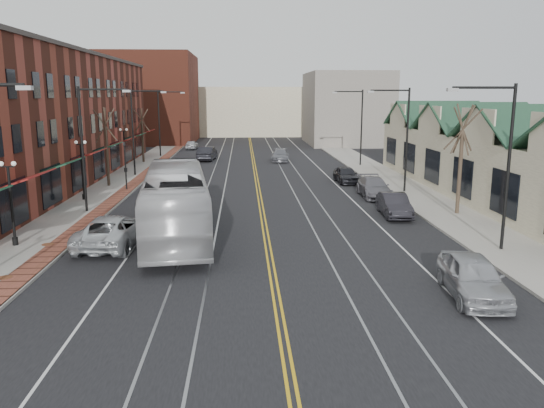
{
  "coord_description": "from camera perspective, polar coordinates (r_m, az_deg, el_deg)",
  "views": [
    {
      "loc": [
        -1.22,
        -18.56,
        7.63
      ],
      "look_at": [
        0.27,
        8.61,
        2.0
      ],
      "focal_mm": 35.0,
      "sensor_mm": 36.0,
      "label": 1
    }
  ],
  "objects": [
    {
      "name": "tree_left_far",
      "position": [
        61.76,
        -13.78,
        7.31
      ],
      "size": [
        1.66,
        1.28,
        6.02
      ],
      "color": "#382B21",
      "rests_on": "sidewalk_left"
    },
    {
      "name": "streetlight_l_1",
      "position": [
        36.03,
        -19.11,
        6.9
      ],
      "size": [
        3.33,
        0.25,
        8.0
      ],
      "color": "black",
      "rests_on": "sidewalk_left"
    },
    {
      "name": "parked_car_d",
      "position": [
        47.12,
        7.96,
        3.14
      ],
      "size": [
        1.85,
        4.3,
        1.45
      ],
      "primitive_type": "imported",
      "rotation": [
        0.0,
        0.0,
        0.03
      ],
      "color": "black",
      "rests_on": "ground"
    },
    {
      "name": "backdrop_right",
      "position": [
        85.15,
        7.96,
        10.14
      ],
      "size": [
        12.0,
        16.0,
        11.0
      ],
      "primitive_type": "cube",
      "color": "slate",
      "rests_on": "ground"
    },
    {
      "name": "backdrop_mid",
      "position": [
        103.62,
        -2.51,
        9.94
      ],
      "size": [
        22.0,
        14.0,
        9.0
      ],
      "primitive_type": "cube",
      "color": "#B4AA8A",
      "rests_on": "ground"
    },
    {
      "name": "backdrop_left",
      "position": [
        89.79,
        -12.87,
        11.0
      ],
      "size": [
        14.0,
        18.0,
        14.0
      ],
      "primitive_type": "cube",
      "color": "maroon",
      "rests_on": "ground"
    },
    {
      "name": "parked_car_b",
      "position": [
        34.66,
        13.0,
        -0.1
      ],
      "size": [
        1.8,
        4.52,
        1.46
      ],
      "primitive_type": "imported",
      "rotation": [
        0.0,
        0.0,
        -0.06
      ],
      "color": "black",
      "rests_on": "ground"
    },
    {
      "name": "sidewalk_right",
      "position": [
        41.46,
        15.5,
        0.76
      ],
      "size": [
        4.0,
        120.0,
        0.15
      ],
      "primitive_type": "cube",
      "color": "gray",
      "rests_on": "ground"
    },
    {
      "name": "building_right",
      "position": [
        43.42,
        23.21,
        3.69
      ],
      "size": [
        8.0,
        36.0,
        4.6
      ],
      "primitive_type": "cube",
      "color": "#B4AA8A",
      "rests_on": "ground"
    },
    {
      "name": "distant_car_far",
      "position": [
        76.58,
        -8.65,
        6.32
      ],
      "size": [
        1.72,
        3.89,
        1.3
      ],
      "primitive_type": "imported",
      "rotation": [
        0.0,
        0.0,
        3.09
      ],
      "color": "#AAACB1",
      "rests_on": "ground"
    },
    {
      "name": "streetlight_l_2",
      "position": [
        51.57,
        -14.29,
        8.43
      ],
      "size": [
        3.33,
        0.25,
        8.0
      ],
      "color": "black",
      "rests_on": "sidewalk_left"
    },
    {
      "name": "lamppost_l_2",
      "position": [
        40.63,
        -19.71,
        3.32
      ],
      "size": [
        0.84,
        0.28,
        4.27
      ],
      "color": "black",
      "rests_on": "sidewalk_left"
    },
    {
      "name": "tree_right_mid",
      "position": [
        35.55,
        19.65,
        4.74
      ],
      "size": [
        1.9,
        1.46,
        6.93
      ],
      "color": "#382B21",
      "rests_on": "sidewalk_right"
    },
    {
      "name": "distant_car_right",
      "position": [
        62.07,
        0.89,
        5.27
      ],
      "size": [
        2.4,
        4.96,
        1.39
      ],
      "primitive_type": "imported",
      "rotation": [
        0.0,
        0.0,
        -0.1
      ],
      "color": "slate",
      "rests_on": "ground"
    },
    {
      "name": "traffic_signal",
      "position": [
        43.9,
        -15.51,
        4.35
      ],
      "size": [
        0.18,
        0.15,
        3.8
      ],
      "color": "black",
      "rests_on": "sidewalk_left"
    },
    {
      "name": "distant_car_left",
      "position": [
        63.24,
        -7.0,
        5.42
      ],
      "size": [
        2.25,
        5.16,
        1.65
      ],
      "primitive_type": "imported",
      "rotation": [
        0.0,
        0.0,
        3.04
      ],
      "color": "black",
      "rests_on": "ground"
    },
    {
      "name": "lamppost_l_3",
      "position": [
        54.1,
        -15.57,
        5.5
      ],
      "size": [
        0.84,
        0.28,
        4.27
      ],
      "color": "black",
      "rests_on": "sidewalk_left"
    },
    {
      "name": "parked_car_a",
      "position": [
        21.8,
        20.79,
        -7.33
      ],
      "size": [
        2.46,
        4.96,
        1.63
      ],
      "primitive_type": "imported",
      "rotation": [
        0.0,
        0.0,
        -0.12
      ],
      "color": "#A4A6AC",
      "rests_on": "ground"
    },
    {
      "name": "manhole_mid",
      "position": [
        24.91,
        -26.81,
        -7.07
      ],
      "size": [
        0.6,
        0.6,
        0.02
      ],
      "primitive_type": "cylinder",
      "color": "#592D19",
      "rests_on": "sidewalk_left"
    },
    {
      "name": "parked_car_c",
      "position": [
        40.91,
        10.89,
        1.77
      ],
      "size": [
        2.14,
        5.1,
        1.47
      ],
      "primitive_type": "imported",
      "rotation": [
        0.0,
        0.0,
        -0.02
      ],
      "color": "slate",
      "rests_on": "ground"
    },
    {
      "name": "streetlight_r_1",
      "position": [
        42.46,
        13.78,
        7.84
      ],
      "size": [
        3.33,
        0.25,
        8.0
      ],
      "color": "black",
      "rests_on": "sidewalk_right"
    },
    {
      "name": "manhole_far",
      "position": [
        29.34,
        -22.97,
        -4.02
      ],
      "size": [
        0.6,
        0.6,
        0.02
      ],
      "primitive_type": "cylinder",
      "color": "#592D19",
      "rests_on": "sidewalk_left"
    },
    {
      "name": "streetlight_r_0",
      "position": [
        27.58,
        23.38,
        5.31
      ],
      "size": [
        3.33,
        0.25,
        8.0
      ],
      "color": "black",
      "rests_on": "sidewalk_right"
    },
    {
      "name": "building_left",
      "position": [
        48.95,
        -24.71,
        8.14
      ],
      "size": [
        10.0,
        50.0,
        11.0
      ],
      "primitive_type": "cube",
      "color": "maroon",
      "rests_on": "ground"
    },
    {
      "name": "tree_left_near",
      "position": [
        46.15,
        -17.38,
        6.04
      ],
      "size": [
        1.78,
        1.37,
        6.48
      ],
      "color": "#382B21",
      "rests_on": "sidewalk_left"
    },
    {
      "name": "lamppost_l_1",
      "position": [
        29.48,
        -26.21,
        -0.14
      ],
      "size": [
        0.84,
        0.28,
        4.27
      ],
      "color": "black",
      "rests_on": "sidewalk_left"
    },
    {
      "name": "transit_bus",
      "position": [
        29.17,
        -10.32,
        0.14
      ],
      "size": [
        4.74,
        13.84,
        3.78
      ],
      "primitive_type": "imported",
      "rotation": [
        0.0,
        0.0,
        3.26
      ],
      "color": "#BDBDBF",
      "rests_on": "ground"
    },
    {
      "name": "parked_suv",
      "position": [
        28.31,
        -16.71,
        -2.75
      ],
      "size": [
        3.18,
        6.05,
        1.62
      ],
      "primitive_type": "imported",
      "rotation": [
        0.0,
        0.0,
        3.06
      ],
      "color": "silver",
      "rests_on": "ground"
    },
    {
      "name": "ground",
      "position": [
        20.11,
        0.58,
        -10.61
      ],
      "size": [
        160.0,
        160.0,
        0.0
      ],
      "primitive_type": "plane",
      "color": "black",
      "rests_on": "ground"
    },
    {
      "name": "sidewalk_left",
      "position": [
        40.75,
        -18.43,
        0.39
      ],
      "size": [
        4.0,
        120.0,
        0.15
      ],
      "primitive_type": "cube",
      "color": "gray",
      "rests_on": "ground"
    },
    {
      "name": "streetlight_r_2",
      "position": [
        57.94,
        9.19,
        8.96
      ],
      "size": [
        3.33,
        0.25,
        8.0
      ],
      "color": "black",
      "rests_on": "sidewalk_right"
    },
    {
      "name": "streetlight_l_3",
      "position": [
        67.33,
        -11.69,
        9.23
      ],
      "size": [
        3.33,
        0.25,
        8.0
      ],
      "color": "black",
      "rests_on": "sidewalk_left"
    }
  ]
}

